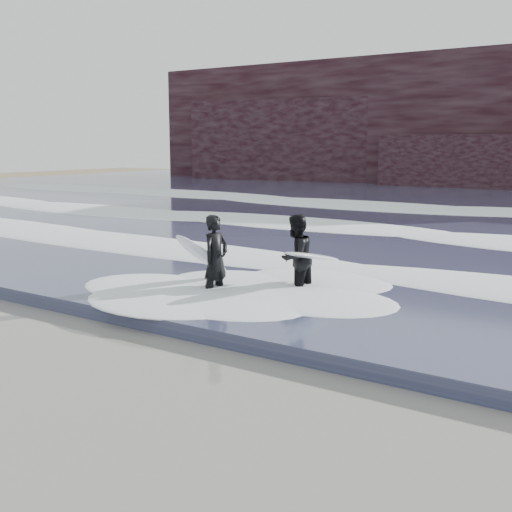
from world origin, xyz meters
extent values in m
plane|color=olive|center=(0.00, 0.00, 0.00)|extent=(120.00, 120.00, 0.00)
ellipsoid|color=white|center=(0.00, 9.00, 0.40)|extent=(60.00, 3.20, 0.20)
ellipsoid|color=white|center=(0.00, 16.00, 0.42)|extent=(60.00, 4.00, 0.24)
ellipsoid|color=white|center=(0.00, 25.00, 0.45)|extent=(60.00, 4.80, 0.30)
imported|color=black|center=(-1.76, 5.51, 0.95)|extent=(0.48, 0.71, 1.90)
ellipsoid|color=white|center=(-2.16, 5.56, 0.99)|extent=(0.67, 1.85, 1.21)
imported|color=black|center=(-0.45, 6.66, 0.94)|extent=(0.76, 0.95, 1.89)
ellipsoid|color=silver|center=(-0.03, 6.66, 1.01)|extent=(0.61, 2.19, 0.57)
camera|label=1|loc=(6.53, -5.21, 3.40)|focal=45.00mm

